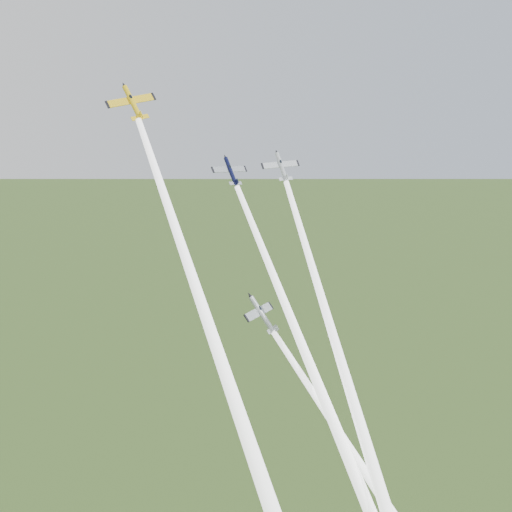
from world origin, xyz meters
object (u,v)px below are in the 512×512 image
Objects in this scene: plane_yellow at (133,103)px; plane_silver_right at (281,166)px; plane_silver_low at (262,314)px; plane_navy at (231,171)px.

plane_silver_right is at bearing -3.55° from plane_yellow.
plane_yellow is 39.07m from plane_silver_low.
plane_navy is 9.13m from plane_silver_right.
plane_yellow is 21.51m from plane_navy.
plane_silver_low is at bearing -100.13° from plane_navy.
plane_silver_right reaches higher than plane_navy.
plane_silver_low is (-2.98, -12.68, -22.10)m from plane_navy.
plane_navy is 25.65m from plane_silver_low.
plane_navy is 0.98× the size of plane_silver_right.
plane_silver_right is 26.84m from plane_silver_low.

